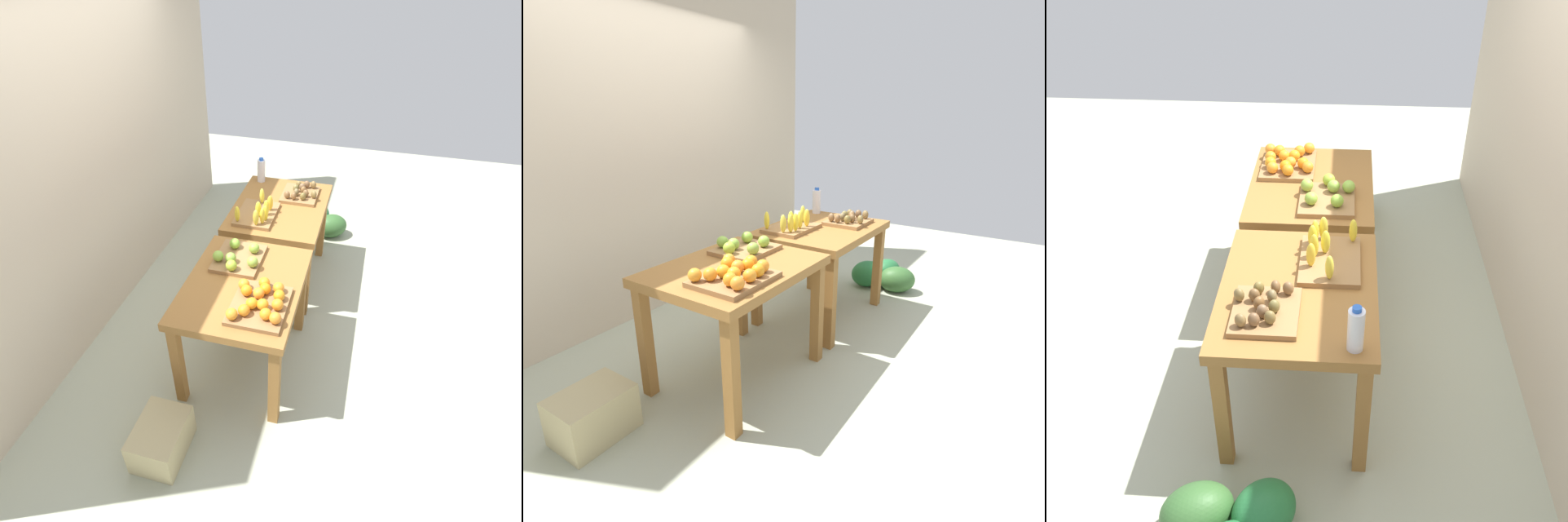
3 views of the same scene
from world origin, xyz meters
The scene contains 11 objects.
ground_plane centered at (0.00, 0.00, 0.00)m, with size 8.00×8.00×0.00m, color #A6AB92.
back_wall centered at (0.00, 1.35, 1.50)m, with size 4.40×0.12×3.00m, color beige.
display_table_left centered at (-0.56, 0.00, 0.67)m, with size 1.04×0.80×0.79m.
display_table_right centered at (0.56, 0.00, 0.67)m, with size 1.04×0.80×0.79m.
orange_bin centered at (-0.76, -0.17, 0.84)m, with size 0.45×0.37×0.11m.
apple_bin centered at (-0.32, 0.11, 0.83)m, with size 0.42×0.37×0.11m.
banana_crate centered at (0.32, 0.14, 0.84)m, with size 0.44×0.32×0.17m.
kiwi_bin centered at (0.77, -0.14, 0.83)m, with size 0.36×0.33×0.10m.
water_bottle centered at (0.98, 0.29, 0.90)m, with size 0.08×0.08×0.24m.
watermelon_pile centered at (1.46, -0.25, 0.13)m, with size 0.61×0.72×0.27m.
cardboard_produce_box centered at (-1.44, 0.30, 0.14)m, with size 0.40×0.30×0.27m, color tan.
Camera 2 is at (-2.46, -1.62, 1.69)m, focal length 29.33 mm.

